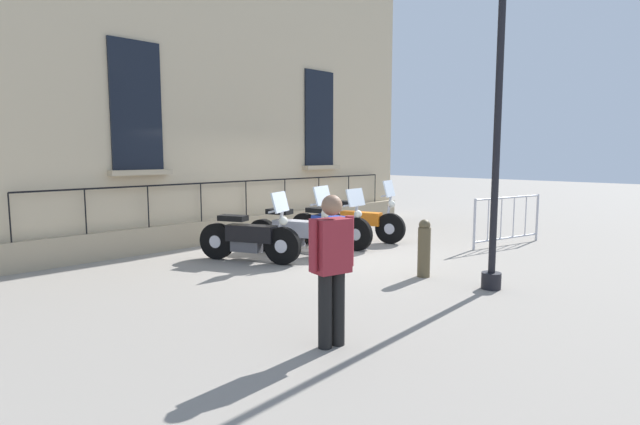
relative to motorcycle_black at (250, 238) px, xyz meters
The scene contains 10 objects.
ground_plane 1.59m from the motorcycle_black, 77.26° to the left, with size 60.00×60.00×0.00m, color gray.
building_facade 4.18m from the motorcycle_black, 148.65° to the left, with size 0.82×11.35×7.12m.
motorcycle_black is the anchor object (origin of this frame).
motorcycle_silver 1.02m from the motorcycle_black, 85.99° to the left, with size 1.98×0.90×1.35m.
motorcycle_blue 2.06m from the motorcycle_black, 87.77° to the left, with size 2.01×0.69×1.26m.
motorcycle_orange 3.07m from the motorcycle_black, 89.32° to the left, with size 2.11×0.79×1.38m.
lamppost 4.67m from the motorcycle_black, 17.97° to the left, with size 0.30×0.30×4.72m.
crowd_barrier 5.54m from the motorcycle_black, 61.84° to the left, with size 0.52×2.07×1.05m.
bollard 3.13m from the motorcycle_black, 23.08° to the left, with size 0.20×0.20×0.92m.
pedestrian_standing 4.30m from the motorcycle_black, 26.91° to the right, with size 0.29×0.52×1.55m.
Camera 1 is at (6.86, -7.07, 1.96)m, focal length 28.36 mm.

